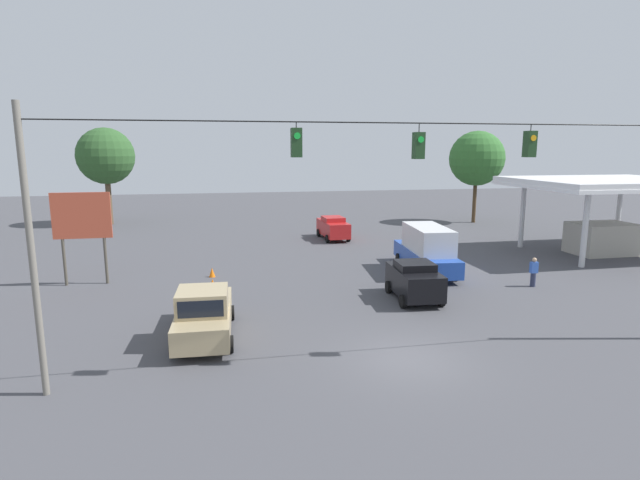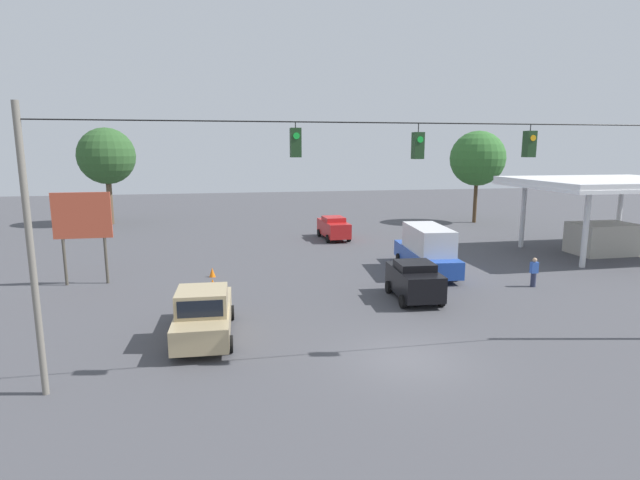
{
  "view_description": "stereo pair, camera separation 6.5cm",
  "coord_description": "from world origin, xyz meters",
  "px_view_note": "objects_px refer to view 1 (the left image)",
  "views": [
    {
      "loc": [
        6.3,
        15.83,
        7.42
      ],
      "look_at": [
        1.44,
        -8.93,
        2.77
      ],
      "focal_mm": 28.0,
      "sensor_mm": 36.0,
      "label": 1
    },
    {
      "loc": [
        6.24,
        15.84,
        7.42
      ],
      "look_at": [
        1.44,
        -8.93,
        2.77
      ],
      "focal_mm": 28.0,
      "sensor_mm": 36.0,
      "label": 2
    }
  ],
  "objects_px": {
    "traffic_cone_nearest": "(208,331)",
    "tree_horizon_left": "(477,159)",
    "traffic_cone_third": "(211,297)",
    "traffic_cone_fifth": "(212,272)",
    "traffic_cone_second": "(213,312)",
    "box_truck_blue_oncoming_far": "(427,249)",
    "sedan_black_crossing_near": "(414,280)",
    "sedan_red_oncoming_deep": "(333,227)",
    "tree_horizon_right": "(106,156)",
    "pickup_truck_tan_parked_shoulder": "(204,314)",
    "pedestrian": "(534,272)",
    "roadside_billboard": "(82,221)",
    "overhead_signal_span": "(416,209)",
    "gas_station": "(606,199)",
    "traffic_cone_fourth": "(213,284)"
  },
  "relations": [
    {
      "from": "pickup_truck_tan_parked_shoulder",
      "to": "traffic_cone_fifth",
      "type": "bearing_deg",
      "value": -90.74
    },
    {
      "from": "roadside_billboard",
      "to": "sedan_black_crossing_near",
      "type": "bearing_deg",
      "value": 159.89
    },
    {
      "from": "traffic_cone_third",
      "to": "sedan_red_oncoming_deep",
      "type": "bearing_deg",
      "value": -121.28
    },
    {
      "from": "overhead_signal_span",
      "to": "box_truck_blue_oncoming_far",
      "type": "xyz_separation_m",
      "value": [
        -5.75,
        -12.29,
        -4.05
      ]
    },
    {
      "from": "tree_horizon_left",
      "to": "tree_horizon_right",
      "type": "bearing_deg",
      "value": -9.22
    },
    {
      "from": "pickup_truck_tan_parked_shoulder",
      "to": "box_truck_blue_oncoming_far",
      "type": "distance_m",
      "value": 15.44
    },
    {
      "from": "traffic_cone_nearest",
      "to": "traffic_cone_second",
      "type": "height_order",
      "value": "same"
    },
    {
      "from": "traffic_cone_third",
      "to": "traffic_cone_fifth",
      "type": "relative_size",
      "value": 1.0
    },
    {
      "from": "box_truck_blue_oncoming_far",
      "to": "traffic_cone_nearest",
      "type": "xyz_separation_m",
      "value": [
        12.79,
        8.53,
        -1.12
      ]
    },
    {
      "from": "traffic_cone_second",
      "to": "tree_horizon_right",
      "type": "xyz_separation_m",
      "value": [
        10.41,
        -30.4,
        6.38
      ]
    },
    {
      "from": "overhead_signal_span",
      "to": "pickup_truck_tan_parked_shoulder",
      "type": "xyz_separation_m",
      "value": [
        7.16,
        -3.84,
        -4.46
      ]
    },
    {
      "from": "tree_horizon_right",
      "to": "overhead_signal_span",
      "type": "bearing_deg",
      "value": 115.26
    },
    {
      "from": "sedan_red_oncoming_deep",
      "to": "traffic_cone_second",
      "type": "xyz_separation_m",
      "value": [
        9.49,
        18.11,
        -0.69
      ]
    },
    {
      "from": "traffic_cone_second",
      "to": "overhead_signal_span",
      "type": "bearing_deg",
      "value": 137.95
    },
    {
      "from": "overhead_signal_span",
      "to": "traffic_cone_second",
      "type": "bearing_deg",
      "value": -42.05
    },
    {
      "from": "traffic_cone_second",
      "to": "traffic_cone_fourth",
      "type": "relative_size",
      "value": 1.0
    },
    {
      "from": "pickup_truck_tan_parked_shoulder",
      "to": "pedestrian",
      "type": "xyz_separation_m",
      "value": [
        -17.32,
        -4.2,
        -0.18
      ]
    },
    {
      "from": "traffic_cone_fifth",
      "to": "traffic_cone_second",
      "type": "bearing_deg",
      "value": 91.38
    },
    {
      "from": "sedan_black_crossing_near",
      "to": "gas_station",
      "type": "distance_m",
      "value": 19.13
    },
    {
      "from": "pickup_truck_tan_parked_shoulder",
      "to": "traffic_cone_fifth",
      "type": "distance_m",
      "value": 9.68
    },
    {
      "from": "box_truck_blue_oncoming_far",
      "to": "sedan_black_crossing_near",
      "type": "distance_m",
      "value": 5.95
    },
    {
      "from": "gas_station",
      "to": "tree_horizon_left",
      "type": "height_order",
      "value": "tree_horizon_left"
    },
    {
      "from": "pickup_truck_tan_parked_shoulder",
      "to": "traffic_cone_fifth",
      "type": "height_order",
      "value": "pickup_truck_tan_parked_shoulder"
    },
    {
      "from": "traffic_cone_third",
      "to": "gas_station",
      "type": "height_order",
      "value": "gas_station"
    },
    {
      "from": "sedan_red_oncoming_deep",
      "to": "sedan_black_crossing_near",
      "type": "height_order",
      "value": "sedan_black_crossing_near"
    },
    {
      "from": "sedan_red_oncoming_deep",
      "to": "roadside_billboard",
      "type": "relative_size",
      "value": 0.9
    },
    {
      "from": "sedan_red_oncoming_deep",
      "to": "traffic_cone_third",
      "type": "bearing_deg",
      "value": 58.72
    },
    {
      "from": "traffic_cone_nearest",
      "to": "tree_horizon_left",
      "type": "relative_size",
      "value": 0.06
    },
    {
      "from": "overhead_signal_span",
      "to": "traffic_cone_fifth",
      "type": "xyz_separation_m",
      "value": [
        7.04,
        -13.5,
        -5.16
      ]
    },
    {
      "from": "traffic_cone_nearest",
      "to": "traffic_cone_third",
      "type": "distance_m",
      "value": 4.66
    },
    {
      "from": "traffic_cone_nearest",
      "to": "traffic_cone_second",
      "type": "distance_m",
      "value": 2.43
    },
    {
      "from": "traffic_cone_fifth",
      "to": "tree_horizon_left",
      "type": "distance_m",
      "value": 31.59
    },
    {
      "from": "sedan_red_oncoming_deep",
      "to": "traffic_cone_fifth",
      "type": "bearing_deg",
      "value": 48.18
    },
    {
      "from": "traffic_cone_second",
      "to": "tree_horizon_left",
      "type": "relative_size",
      "value": 0.06
    },
    {
      "from": "traffic_cone_third",
      "to": "tree_horizon_right",
      "type": "distance_m",
      "value": 30.64
    },
    {
      "from": "traffic_cone_nearest",
      "to": "roadside_billboard",
      "type": "bearing_deg",
      "value": -54.34
    },
    {
      "from": "roadside_billboard",
      "to": "tree_horizon_left",
      "type": "xyz_separation_m",
      "value": [
        -32.52,
        -17.55,
        2.9
      ]
    },
    {
      "from": "traffic_cone_third",
      "to": "roadside_billboard",
      "type": "xyz_separation_m",
      "value": [
        6.8,
        -4.78,
        3.24
      ]
    },
    {
      "from": "sedan_red_oncoming_deep",
      "to": "tree_horizon_right",
      "type": "distance_m",
      "value": 24.07
    },
    {
      "from": "pickup_truck_tan_parked_shoulder",
      "to": "roadside_billboard",
      "type": "relative_size",
      "value": 1.11
    },
    {
      "from": "sedan_red_oncoming_deep",
      "to": "traffic_cone_third",
      "type": "xyz_separation_m",
      "value": [
        9.64,
        15.87,
        -0.69
      ]
    },
    {
      "from": "sedan_red_oncoming_deep",
      "to": "gas_station",
      "type": "distance_m",
      "value": 20.1
    },
    {
      "from": "traffic_cone_nearest",
      "to": "box_truck_blue_oncoming_far",
      "type": "bearing_deg",
      "value": -146.32
    },
    {
      "from": "pickup_truck_tan_parked_shoulder",
      "to": "traffic_cone_fourth",
      "type": "relative_size",
      "value": 10.15
    },
    {
      "from": "traffic_cone_second",
      "to": "gas_station",
      "type": "xyz_separation_m",
      "value": [
        -27.0,
        -8.69,
        3.62
      ]
    },
    {
      "from": "gas_station",
      "to": "roadside_billboard",
      "type": "bearing_deg",
      "value": 2.81
    },
    {
      "from": "sedan_black_crossing_near",
      "to": "traffic_cone_fourth",
      "type": "relative_size",
      "value": 7.15
    },
    {
      "from": "tree_horizon_right",
      "to": "pickup_truck_tan_parked_shoulder",
      "type": "bearing_deg",
      "value": 107.15
    },
    {
      "from": "overhead_signal_span",
      "to": "roadside_billboard",
      "type": "distance_m",
      "value": 19.21
    },
    {
      "from": "traffic_cone_second",
      "to": "traffic_cone_third",
      "type": "bearing_deg",
      "value": -86.11
    }
  ]
}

